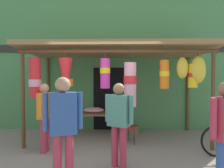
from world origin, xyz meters
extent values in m
plane|color=gray|center=(0.00, 0.00, 0.00)|extent=(30.00, 30.00, 0.00)
cube|color=#47844C|center=(0.00, 2.25, 2.11)|extent=(9.06, 0.25, 4.22)
cube|color=#2D2823|center=(0.00, 2.11, 2.62)|extent=(8.16, 0.04, 0.24)
cube|color=black|center=(0.07, 2.12, 1.00)|extent=(1.10, 0.03, 2.00)
cylinder|color=brown|center=(-1.96, 0.19, 1.16)|extent=(0.09, 0.09, 2.31)
cylinder|color=brown|center=(2.52, 0.19, 1.16)|extent=(0.09, 0.09, 2.31)
cylinder|color=brown|center=(-1.96, 2.09, 1.16)|extent=(0.09, 0.09, 2.31)
cylinder|color=brown|center=(2.52, 2.09, 1.16)|extent=(0.09, 0.09, 2.31)
cylinder|color=brown|center=(0.28, 0.19, 2.31)|extent=(4.68, 0.10, 0.10)
cylinder|color=brown|center=(0.28, 2.09, 2.46)|extent=(4.68, 0.10, 0.10)
cube|color=olive|center=(0.28, 1.14, 2.43)|extent=(4.98, 2.41, 0.26)
cylinder|color=brown|center=(-1.66, 0.20, 2.22)|extent=(0.01, 0.01, 0.09)
cylinder|color=red|center=(-1.66, 0.20, 1.69)|extent=(0.27, 0.27, 0.95)
cylinder|color=pink|center=(-1.66, 0.20, 1.56)|extent=(0.30, 0.30, 0.17)
cylinder|color=brown|center=(-0.93, 0.18, 2.21)|extent=(0.01, 0.01, 0.11)
cone|color=red|center=(-0.93, 0.18, 1.68)|extent=(0.33, 0.33, 0.95)
cylinder|color=orange|center=(-0.93, 0.18, 1.58)|extent=(0.36, 0.36, 0.17)
cylinder|color=brown|center=(0.01, 0.18, 2.20)|extent=(0.01, 0.01, 0.12)
cylinder|color=#D13399|center=(0.01, 0.18, 1.79)|extent=(0.22, 0.22, 0.70)
cylinder|color=yellow|center=(0.01, 0.18, 1.86)|extent=(0.24, 0.24, 0.13)
cylinder|color=brown|center=(0.59, 0.18, 2.16)|extent=(0.01, 0.01, 0.22)
cylinder|color=pink|center=(0.59, 0.18, 1.53)|extent=(0.28, 0.28, 1.03)
cylinder|color=red|center=(0.59, 0.18, 1.64)|extent=(0.31, 0.31, 0.19)
cylinder|color=brown|center=(1.41, 0.25, 2.18)|extent=(0.01, 0.01, 0.16)
cylinder|color=orange|center=(1.41, 0.25, 1.77)|extent=(0.22, 0.22, 0.67)
cylinder|color=yellow|center=(1.41, 0.25, 1.79)|extent=(0.23, 0.23, 0.12)
cylinder|color=brown|center=(2.07, 0.25, 2.14)|extent=(0.01, 0.01, 0.25)
cylinder|color=yellow|center=(2.07, 0.25, 1.74)|extent=(0.22, 0.22, 0.56)
cylinder|color=red|center=(2.07, 0.25, 1.75)|extent=(0.24, 0.24, 0.10)
cylinder|color=#4C3D23|center=(2.17, 0.20, 2.23)|extent=(0.02, 0.02, 0.07)
ellipsoid|color=yellow|center=(2.17, 0.20, 1.88)|extent=(0.35, 0.30, 0.64)
cylinder|color=#4C3D23|center=(1.82, 0.24, 2.22)|extent=(0.02, 0.02, 0.09)
ellipsoid|color=yellow|center=(1.82, 0.24, 1.92)|extent=(0.27, 0.23, 0.51)
cube|color=brown|center=(-0.41, 1.42, 0.64)|extent=(1.45, 0.69, 0.04)
cylinder|color=brown|center=(-1.08, 1.13, 0.31)|extent=(0.05, 0.05, 0.62)
cylinder|color=brown|center=(0.27, 1.13, 0.31)|extent=(0.05, 0.05, 0.62)
cylinder|color=brown|center=(-1.08, 1.72, 0.31)|extent=(0.05, 0.05, 0.62)
cylinder|color=brown|center=(0.27, 1.72, 0.31)|extent=(0.05, 0.05, 0.62)
ellipsoid|color=pink|center=(-0.40, 1.47, 0.73)|extent=(0.58, 0.41, 0.15)
ellipsoid|color=red|center=(-0.32, 1.42, 0.74)|extent=(0.26, 0.20, 0.11)
cube|color=#AD1E1E|center=(0.49, 0.59, 0.44)|extent=(0.51, 0.51, 0.04)
cube|color=#AD1E1E|center=(0.32, 0.53, 0.64)|extent=(0.17, 0.39, 0.40)
cylinder|color=#333338|center=(0.72, 0.48, 0.22)|extent=(0.03, 0.03, 0.44)
cylinder|color=#333338|center=(0.60, 0.82, 0.22)|extent=(0.03, 0.03, 0.44)
cylinder|color=#333338|center=(0.38, 0.36, 0.22)|extent=(0.03, 0.03, 0.44)
cylinder|color=#333338|center=(0.26, 0.70, 0.22)|extent=(0.03, 0.03, 0.44)
cylinder|color=brown|center=(0.67, 1.62, 0.12)|extent=(0.52, 0.52, 0.23)
torus|color=black|center=(2.45, -0.26, 0.33)|extent=(0.71, 0.18, 0.71)
cylinder|color=#B23347|center=(1.63, -1.97, 1.15)|extent=(0.08, 0.08, 0.55)
cylinder|color=#B23347|center=(0.25, -0.84, 0.39)|extent=(0.13, 0.13, 0.79)
cylinder|color=#B23347|center=(0.41, -0.93, 0.39)|extent=(0.13, 0.13, 0.79)
cube|color=#4C8E7A|center=(0.33, -0.88, 1.08)|extent=(0.46, 0.39, 0.59)
cylinder|color=#4C8E7A|center=(0.11, -0.76, 1.11)|extent=(0.08, 0.08, 0.53)
cylinder|color=#4C8E7A|center=(0.55, -1.01, 1.11)|extent=(0.08, 0.08, 0.53)
sphere|color=#9E704C|center=(0.33, -0.88, 1.49)|extent=(0.22, 0.22, 0.22)
cylinder|color=#B23347|center=(-1.36, -0.16, 0.39)|extent=(0.13, 0.13, 0.77)
cylinder|color=#B23347|center=(-1.34, 0.02, 0.39)|extent=(0.13, 0.13, 0.77)
cube|color=orange|center=(-1.35, -0.07, 1.06)|extent=(0.25, 0.41, 0.58)
cylinder|color=orange|center=(-1.37, -0.32, 1.09)|extent=(0.08, 0.08, 0.52)
cylinder|color=orange|center=(-1.33, 0.18, 1.09)|extent=(0.08, 0.08, 0.52)
sphere|color=tan|center=(-1.35, -0.07, 1.46)|extent=(0.21, 0.21, 0.21)
cylinder|color=#B23347|center=(-0.60, -1.74, 0.42)|extent=(0.13, 0.13, 0.85)
cylinder|color=#B23347|center=(-0.43, -1.68, 0.42)|extent=(0.13, 0.13, 0.85)
cube|color=#2D5193|center=(-0.52, -1.71, 1.16)|extent=(0.45, 0.34, 0.63)
cylinder|color=#2D5193|center=(-0.76, -1.80, 1.20)|extent=(0.08, 0.08, 0.57)
cylinder|color=#2D5193|center=(-0.28, -1.63, 1.20)|extent=(0.08, 0.08, 0.57)
sphere|color=tan|center=(-0.52, -1.71, 1.60)|extent=(0.23, 0.23, 0.23)
camera|label=1|loc=(0.32, -5.06, 1.72)|focal=35.84mm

